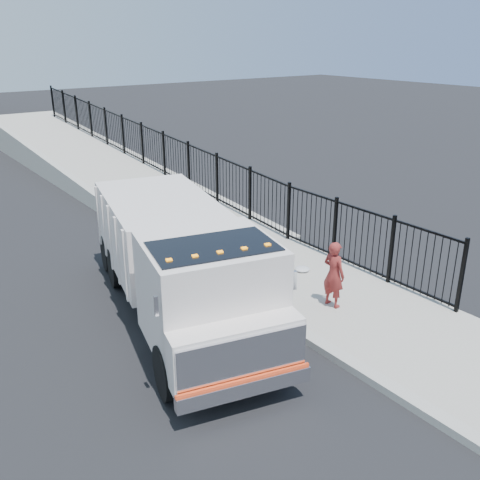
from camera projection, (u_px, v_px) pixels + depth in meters
ground at (286, 327)px, 12.13m from camera, size 120.00×120.00×0.00m
sidewalk at (412, 335)px, 11.68m from camera, size 3.55×12.00×0.12m
curb at (352, 365)px, 10.60m from camera, size 0.30×12.00×0.16m
ramp at (98, 175)px, 25.34m from camera, size 3.95×24.06×3.19m
iron_fence at (165, 168)px, 22.80m from camera, size 0.10×28.00×1.80m
truck at (180, 259)px, 11.98m from camera, size 4.25×8.14×2.66m
worker at (334, 274)px, 12.57m from camera, size 0.44×0.62×1.63m
debris at (302, 269)px, 14.72m from camera, size 0.42×0.42×0.10m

